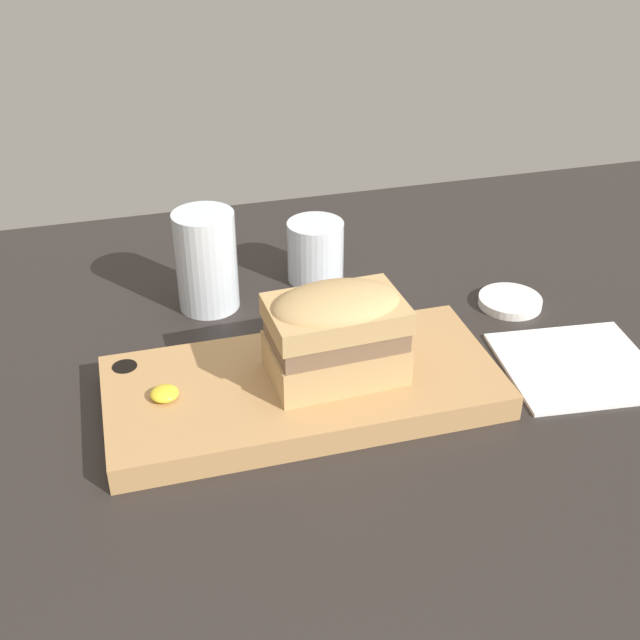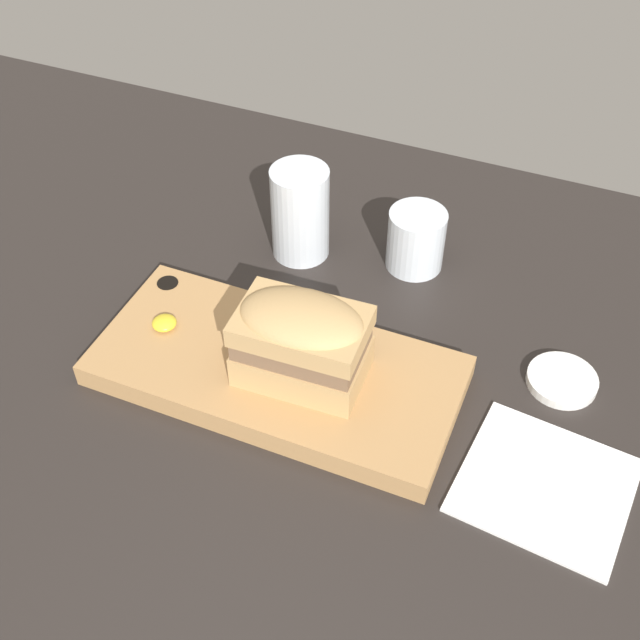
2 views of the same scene
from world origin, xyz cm
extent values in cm
cube|color=#282321|center=(0.00, 0.00, 1.00)|extent=(184.92, 112.32, 2.00)
cube|color=tan|center=(5.32, 5.89, 3.38)|extent=(39.58, 18.18, 2.77)
cylinder|color=black|center=(-11.92, 12.44, 4.14)|extent=(2.54, 2.54, 1.38)
cube|color=tan|center=(8.59, 5.52, 6.71)|extent=(13.53, 9.10, 3.88)
cube|color=brown|center=(8.59, 5.52, 9.67)|extent=(12.99, 8.74, 2.05)
cube|color=tan|center=(8.59, 5.52, 11.86)|extent=(13.53, 9.10, 2.33)
ellipsoid|color=tan|center=(8.59, 5.52, 12.83)|extent=(13.26, 8.92, 3.49)
ellipsoid|color=yellow|center=(-8.49, 5.99, 5.32)|extent=(2.76, 2.76, 1.10)
cylinder|color=silver|center=(-1.04, 27.05, 8.11)|extent=(7.30, 7.30, 12.21)
cylinder|color=silver|center=(-1.04, 27.05, 4.95)|extent=(6.42, 6.42, 5.50)
cylinder|color=silver|center=(13.21, 30.20, 5.92)|extent=(7.18, 7.18, 7.84)
cylinder|color=#5B141E|center=(13.21, 30.20, 5.11)|extent=(6.46, 6.46, 5.83)
cube|color=white|center=(35.33, 3.34, 2.20)|extent=(17.38, 16.49, 0.40)
cylinder|color=white|center=(34.32, 17.27, 2.53)|extent=(7.68, 7.68, 1.06)
camera|label=1|loc=(-10.52, -57.76, 52.16)|focal=45.00mm
camera|label=2|loc=(32.04, -45.87, 68.64)|focal=45.00mm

